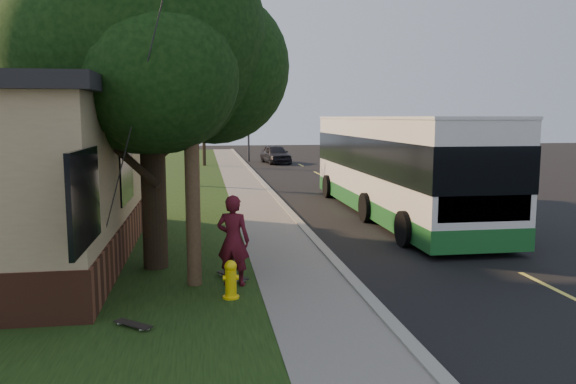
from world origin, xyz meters
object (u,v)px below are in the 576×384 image
object	(u,v)px
skateboard_main	(233,276)
distant_car	(276,154)
leafy_tree	(151,42)
bare_tree_near	(194,144)
skateboarder	(233,240)
skateboard_spare	(133,324)
bare_tree_far	(204,138)
fire_hydrant	(231,280)
transit_bus	(395,163)
utility_pole	(189,60)
traffic_signal	(248,121)
dumpster	(8,246)

from	to	relation	value
skateboard_main	distant_car	bearing A→B (deg)	80.95
leafy_tree	skateboard_main	size ratio (longest dim) A/B	8.88
bare_tree_near	skateboard_main	world-z (taller)	bare_tree_near
skateboarder	distant_car	world-z (taller)	skateboarder
skateboard_main	bare_tree_near	bearing A→B (deg)	93.43
skateboard_main	skateboard_spare	xyz separation A→B (m)	(-1.77, -2.58, -0.01)
bare_tree_far	skateboard_main	world-z (taller)	bare_tree_far
skateboard_spare	fire_hydrant	bearing A→B (deg)	37.51
bare_tree_far	skateboarder	distance (m)	29.18
leafy_tree	bare_tree_far	distance (m)	27.56
leafy_tree	transit_bus	distance (m)	10.39
bare_tree_near	skateboarder	world-z (taller)	bare_tree_near
fire_hydrant	skateboard_spare	xyz separation A→B (m)	(-1.67, -1.28, -0.31)
skateboarder	skateboard_main	distance (m)	0.98
utility_pole	distant_car	distance (m)	31.73
skateboard_spare	traffic_signal	bearing A→B (deg)	82.30
utility_pole	transit_bus	world-z (taller)	utility_pole
leafy_tree	bare_tree_near	world-z (taller)	leafy_tree
traffic_signal	skateboard_spare	size ratio (longest dim) A/B	8.06
fire_hydrant	utility_pole	xyz separation A→B (m)	(-0.71, 0.99, 4.20)
dumpster	fire_hydrant	bearing A→B (deg)	-24.50
distant_car	fire_hydrant	bearing A→B (deg)	-106.58
fire_hydrant	skateboard_main	bearing A→B (deg)	85.58
skateboard_main	skateboarder	bearing A→B (deg)	-90.00
traffic_signal	transit_bus	bearing A→B (deg)	-82.88
bare_tree_far	distant_car	bearing A→B (deg)	20.01
traffic_signal	distant_car	bearing A→B (deg)	-47.26
utility_pole	skateboard_main	distance (m)	4.58
dumpster	skateboard_spare	bearing A→B (deg)	-48.66
bare_tree_near	traffic_signal	distance (m)	16.52
traffic_signal	bare_tree_near	bearing A→B (deg)	-104.04
bare_tree_near	bare_tree_far	xyz separation A→B (m)	(0.50, 12.00, -0.15)
bare_tree_near	distant_car	distance (m)	15.22
utility_pole	skateboard_spare	xyz separation A→B (m)	(-0.97, -2.28, -4.51)
leafy_tree	bare_tree_far	bearing A→B (deg)	87.55
utility_pole	bare_tree_near	bearing A→B (deg)	90.66
transit_bus	utility_pole	bearing A→B (deg)	-132.47
utility_pole	bare_tree_far	bearing A→B (deg)	89.40
utility_pole	distant_car	size ratio (longest dim) A/B	2.18
bare_tree_near	skateboarder	size ratio (longest dim) A/B	2.29
bare_tree_near	skateboarder	bearing A→B (deg)	-86.66
skateboarder	skateboard_main	size ratio (longest dim) A/B	2.14
leafy_tree	skateboarder	size ratio (longest dim) A/B	4.15
fire_hydrant	traffic_signal	size ratio (longest dim) A/B	0.13
fire_hydrant	leafy_tree	bearing A→B (deg)	120.67
traffic_signal	skateboard_spare	xyz separation A→B (m)	(-4.77, -35.28, -3.04)
utility_pole	skateboard_main	xyz separation A→B (m)	(0.81, 0.30, -4.50)
leafy_tree	skateboarder	world-z (taller)	leafy_tree
skateboard_spare	bare_tree_near	bearing A→B (deg)	87.71
utility_pole	transit_bus	xyz separation A→B (m)	(6.98, 7.62, -2.75)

